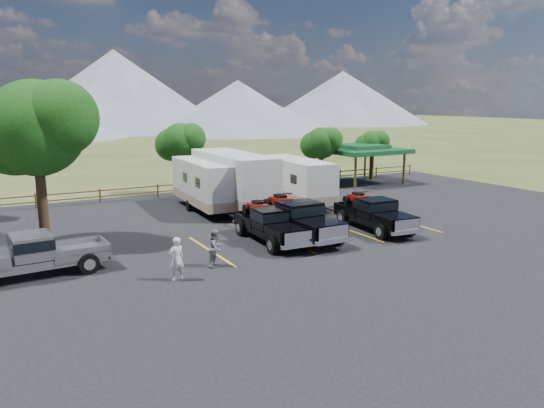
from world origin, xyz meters
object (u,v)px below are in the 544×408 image
pavilion (361,150)px  rig_left (271,223)px  rig_right (373,213)px  pickup_silver (36,254)px  trailer_right (296,181)px  person_b (216,248)px  rig_center (297,218)px  person_a (177,259)px  tree_big_nw (35,128)px  trailer_left (206,185)px  trailer_center (233,180)px

pavilion → rig_left: size_ratio=1.08×
rig_right → pickup_silver: bearing=-176.7°
trailer_right → person_b: bearing=-131.9°
rig_center → rig_right: size_ratio=1.07×
person_a → person_b: bearing=-165.0°
tree_big_nw → person_a: bearing=-64.6°
pavilion → rig_left: (-15.77, -12.90, -1.83)m
tree_big_nw → person_b: 10.48m
trailer_left → person_b: trailer_left is taller
pavilion → rig_left: pavilion is taller
rig_left → rig_right: rig_right is taller
tree_big_nw → rig_left: 11.89m
rig_left → tree_big_nw: bearing=156.0°
tree_big_nw → trailer_center: 12.55m
trailer_left → rig_center: bearing=-77.7°
rig_right → pavilion: bearing=59.2°
tree_big_nw → pickup_silver: bearing=-99.2°
trailer_right → person_b: (-9.89, -9.66, -0.79)m
rig_right → person_a: size_ratio=3.40×
rig_right → trailer_left: (-5.86, 9.06, 0.72)m
tree_big_nw → pavilion: size_ratio=1.26×
trailer_left → pickup_silver: trailer_left is taller
pavilion → trailer_center: 14.81m
trailer_left → trailer_right: bearing=-8.5°
rig_center → pavilion: bearing=42.1°
trailer_center → person_a: (-7.71, -11.32, -1.00)m
trailer_center → trailer_right: 4.27m
rig_right → trailer_center: 9.65m
rig_left → pickup_silver: bearing=-177.4°
rig_left → rig_center: 1.52m
rig_center → pickup_silver: 12.09m
tree_big_nw → trailer_right: (15.76, 2.40, -3.97)m
rig_center → tree_big_nw: bearing=156.3°
tree_big_nw → trailer_right: 16.43m
trailer_center → trailer_left: bearing=167.3°
rig_left → person_a: (-5.91, -3.21, -0.06)m
rig_left → rig_right: 6.01m
rig_right → trailer_center: size_ratio=0.57×
pavilion → trailer_left: 16.29m
tree_big_nw → pickup_silver: 6.83m
trailer_center → person_b: bearing=-117.3°
pavilion → rig_right: bearing=-126.1°
tree_big_nw → rig_right: tree_big_nw is taller
rig_center → trailer_center: size_ratio=0.61×
rig_left → person_b: size_ratio=3.65×
rig_right → trailer_left: size_ratio=0.65×
rig_left → trailer_left: bearing=91.9°
pavilion → trailer_right: bearing=-150.4°
person_a → rig_left: bearing=-160.1°
rig_right → trailer_center: trailer_center is taller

